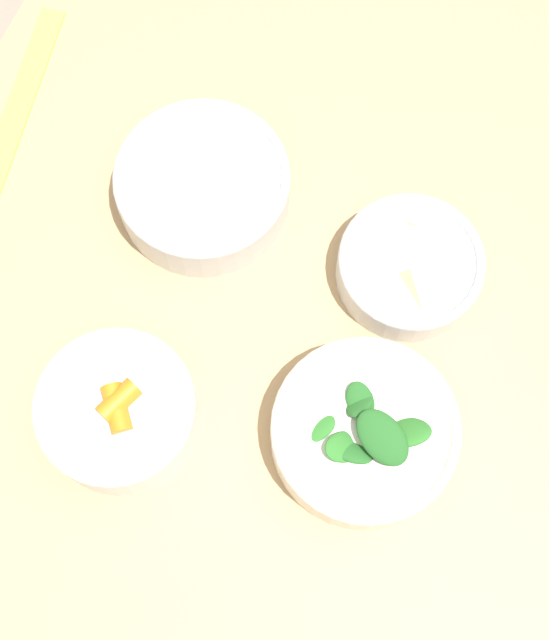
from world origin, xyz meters
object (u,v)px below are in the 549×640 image
bowl_beans_hotdog (203,188)px  ruler (16,113)px  bowl_greens (364,432)px  bowl_cookies (410,266)px  bowl_carrots (118,412)px

bowl_beans_hotdog → ruler: size_ratio=0.65×
bowl_greens → ruler: bearing=67.7°
bowl_cookies → bowl_beans_hotdog: bearing=89.7°
bowl_carrots → bowl_cookies: 0.32m
bowl_greens → bowl_beans_hotdog: bowl_greens is taller
bowl_carrots → bowl_greens: size_ratio=0.85×
bowl_greens → bowl_cookies: (0.18, 0.02, -0.01)m
bowl_beans_hotdog → bowl_cookies: size_ratio=1.23×
bowl_greens → bowl_beans_hotdog: 0.30m
ruler → bowl_cookies: bearing=-92.3°
bowl_carrots → bowl_greens: 0.23m
bowl_beans_hotdog → ruler: bowl_beans_hotdog is taller
bowl_cookies → bowl_carrots: bearing=140.2°
bowl_cookies → ruler: bowl_cookies is taller
bowl_greens → ruler: (0.20, 0.48, -0.03)m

